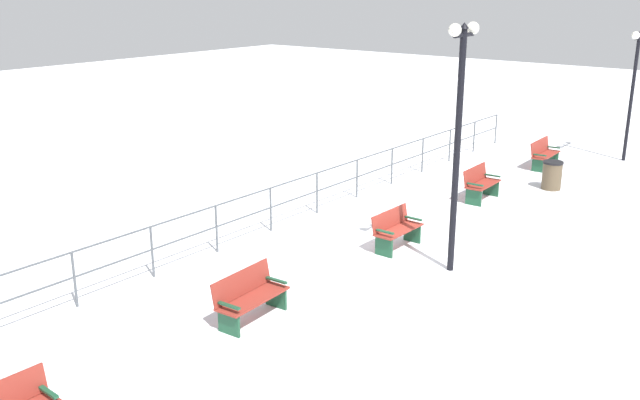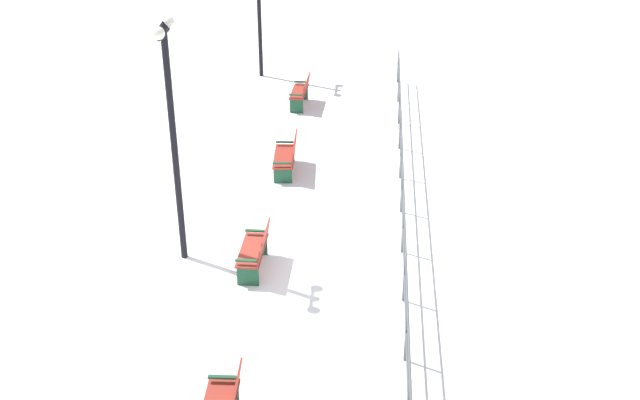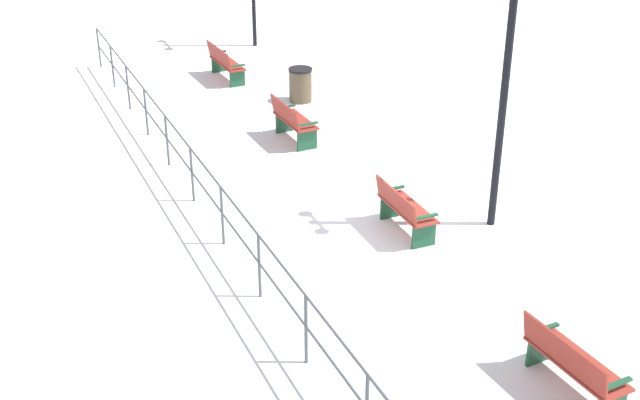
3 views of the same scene
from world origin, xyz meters
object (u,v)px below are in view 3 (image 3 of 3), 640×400
at_px(bench_second, 572,363).
at_px(bench_third, 404,209).
at_px(bench_fourth, 293,121).
at_px(bench_fifth, 225,62).
at_px(lamppost_middle, 509,49).
at_px(trash_bin, 300,85).

bearing_deg(bench_second, bench_third, 84.96).
bearing_deg(bench_fourth, bench_second, -91.50).
xyz_separation_m(bench_fourth, bench_fifth, (-0.02, 4.67, -0.00)).
height_order(bench_third, bench_fourth, bench_fourth).
bearing_deg(bench_fourth, lamppost_middle, -72.24).
bearing_deg(bench_third, bench_fifth, 91.93).
distance_m(bench_second, bench_third, 4.68).
distance_m(bench_third, lamppost_middle, 3.24).
bearing_deg(trash_bin, bench_third, -97.94).
height_order(bench_second, bench_fourth, bench_fourth).
distance_m(bench_fifth, lamppost_middle, 10.25).
height_order(bench_second, bench_third, bench_second).
height_order(bench_fifth, lamppost_middle, lamppost_middle).
relative_size(bench_second, trash_bin, 1.84).
relative_size(bench_fourth, lamppost_middle, 0.27).
distance_m(bench_second, lamppost_middle, 5.42).
bearing_deg(bench_second, lamppost_middle, 64.59).
height_order(bench_third, lamppost_middle, lamppost_middle).
relative_size(bench_second, bench_fourth, 1.12).
distance_m(bench_fifth, trash_bin, 2.64).
distance_m(bench_third, trash_bin, 7.04).
bearing_deg(bench_second, bench_fifth, 86.88).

